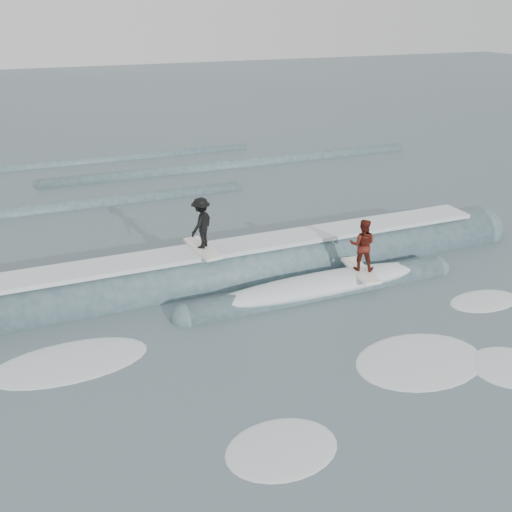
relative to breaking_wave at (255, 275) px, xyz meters
name	(u,v)px	position (x,y,z in m)	size (l,w,h in m)	color
ground	(304,340)	(-0.24, -4.22, -0.04)	(160.00, 160.00, 0.00)	#394A53
breaking_wave	(255,275)	(0.00, 0.00, 0.00)	(22.18, 3.88, 2.20)	#345257
surfer_black	(201,225)	(-1.73, 0.29, 1.98)	(1.21, 2.05, 1.78)	white
surfer_red	(362,247)	(2.96, -1.91, 1.31)	(1.06, 2.06, 1.82)	white
whitewater	(271,365)	(-1.58, -4.99, -0.04)	(16.81, 6.92, 0.10)	white
far_swells	(130,179)	(-1.64, 13.43, -0.04)	(34.55, 8.65, 0.80)	#345257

